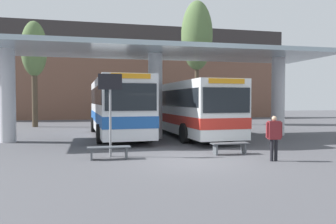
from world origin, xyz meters
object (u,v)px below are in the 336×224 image
transit_bus_left_bay (117,105)px  poplar_tree_behind_left (197,36)px  info_sign_platform (110,98)px  waiting_bench_near_pillar (230,146)px  waiting_bench_mid_platform (109,150)px  parked_car_street (151,111)px  transit_bus_center_bay (185,107)px  pedestrian_waiting (274,134)px  poplar_tree_behind_right (34,51)px

transit_bus_left_bay → poplar_tree_behind_left: 12.59m
transit_bus_left_bay → info_sign_platform: transit_bus_left_bay is taller
transit_bus_left_bay → info_sign_platform: (-0.76, -7.29, 0.38)m
waiting_bench_near_pillar → poplar_tree_behind_left: size_ratio=0.14×
waiting_bench_mid_platform → parked_car_street: parked_car_street is taller
waiting_bench_mid_platform → info_sign_platform: bearing=81.5°
transit_bus_center_bay → info_sign_platform: info_sign_platform is taller
pedestrian_waiting → parked_car_street: 23.21m
transit_bus_left_bay → waiting_bench_mid_platform: size_ratio=7.13×
transit_bus_center_bay → parked_car_street: bearing=-94.3°
waiting_bench_near_pillar → poplar_tree_behind_right: poplar_tree_behind_right is taller
info_sign_platform → poplar_tree_behind_left: 18.34m
parked_car_street → poplar_tree_behind_right: bearing=-151.0°
waiting_bench_near_pillar → transit_bus_center_bay: bearing=88.2°
transit_bus_center_bay → parked_car_street: (0.40, 14.32, -0.70)m
transit_bus_center_bay → waiting_bench_mid_platform: transit_bus_center_bay is taller
transit_bus_center_bay → poplar_tree_behind_right: size_ratio=1.37×
poplar_tree_behind_left → waiting_bench_near_pillar: bearing=-103.4°
waiting_bench_near_pillar → info_sign_platform: info_sign_platform is taller
waiting_bench_near_pillar → waiting_bench_mid_platform: same height
waiting_bench_near_pillar → poplar_tree_behind_right: size_ratio=0.18×
pedestrian_waiting → poplar_tree_behind_right: (-10.78, 17.80, 5.13)m
waiting_bench_mid_platform → transit_bus_left_bay: bearing=83.9°
pedestrian_waiting → poplar_tree_behind_left: size_ratio=0.15×
pedestrian_waiting → poplar_tree_behind_left: (2.84, 17.55, 6.86)m
transit_bus_left_bay → info_sign_platform: bearing=81.5°
transit_bus_center_bay → poplar_tree_behind_left: poplar_tree_behind_left is taller
poplar_tree_behind_left → poplar_tree_behind_right: size_ratio=1.29×
waiting_bench_mid_platform → pedestrian_waiting: size_ratio=0.98×
info_sign_platform → waiting_bench_mid_platform: bearing=-98.5°
pedestrian_waiting → poplar_tree_behind_right: 21.44m
transit_bus_center_bay → poplar_tree_behind_left: (3.55, 8.66, 6.07)m
poplar_tree_behind_left → parked_car_street: (-3.15, 5.66, -6.77)m
transit_bus_left_bay → poplar_tree_behind_right: poplar_tree_behind_right is taller
waiting_bench_mid_platform → info_sign_platform: size_ratio=0.49×
poplar_tree_behind_left → parked_car_street: bearing=119.1°
waiting_bench_mid_platform → info_sign_platform: 1.98m
transit_bus_left_bay → parked_car_street: size_ratio=2.66×
transit_bus_center_bay → parked_car_street: 14.35m
poplar_tree_behind_right → pedestrian_waiting: bearing=-58.8°
waiting_bench_near_pillar → poplar_tree_behind_left: (3.77, 15.86, 7.50)m
info_sign_platform → pedestrian_waiting: bearing=-21.9°
transit_bus_center_bay → waiting_bench_mid_platform: bearing=52.8°
poplar_tree_behind_right → parked_car_street: size_ratio=2.04×
waiting_bench_near_pillar → pedestrian_waiting: bearing=-61.0°
waiting_bench_near_pillar → info_sign_platform: 5.05m
pedestrian_waiting → poplar_tree_behind_right: poplar_tree_behind_right is taller
waiting_bench_mid_platform → poplar_tree_behind_right: poplar_tree_behind_right is taller
transit_bus_left_bay → pedestrian_waiting: transit_bus_left_bay is taller
waiting_bench_mid_platform → info_sign_platform: (0.08, 0.55, 1.90)m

